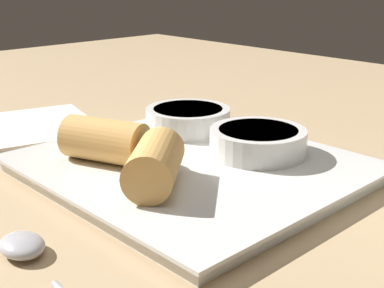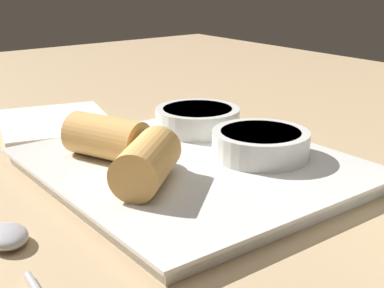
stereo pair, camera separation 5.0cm
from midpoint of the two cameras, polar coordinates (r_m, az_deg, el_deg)
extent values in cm
cube|color=tan|center=(48.41, -1.60, -5.56)|extent=(180.00, 140.00, 2.00)
cube|color=silver|center=(50.02, -2.87, -2.78)|extent=(27.37, 24.99, 1.20)
cube|color=silver|center=(49.76, -2.88, -1.97)|extent=(28.46, 25.99, 0.30)
cylinder|color=#DBA356|center=(49.93, -12.12, 0.33)|extent=(8.66, 6.58, 4.03)
sphere|color=beige|center=(51.90, -15.01, 0.79)|extent=(2.62, 2.62, 2.62)
cylinder|color=#DBA356|center=(43.73, -7.69, -2.03)|extent=(8.09, 8.48, 4.03)
sphere|color=#56843D|center=(46.71, -6.79, -0.64)|extent=(2.62, 2.62, 2.62)
cylinder|color=silver|center=(51.10, 4.27, 0.21)|extent=(9.24, 9.24, 2.50)
cylinder|color=beige|center=(50.79, 4.30, 1.31)|extent=(7.57, 7.57, 0.45)
cylinder|color=silver|center=(58.60, -2.87, 2.63)|extent=(9.24, 9.24, 2.50)
cylinder|color=maroon|center=(58.33, -2.89, 3.60)|extent=(7.57, 7.57, 0.45)
ellipsoid|color=#B2B2B7|center=(39.51, -21.31, -10.07)|extent=(4.05, 3.26, 1.31)
cube|color=silver|center=(68.00, -18.26, 1.79)|extent=(18.10, 16.49, 0.60)
camera|label=1|loc=(0.03, -92.91, -0.97)|focal=50.00mm
camera|label=2|loc=(0.03, 87.09, 0.97)|focal=50.00mm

